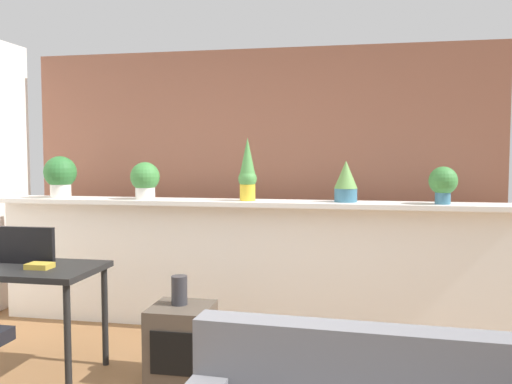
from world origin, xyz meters
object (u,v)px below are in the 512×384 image
desk (19,278)px  book_on_desk (40,266)px  potted_plant_1 (145,179)px  tv_monitor (27,245)px  potted_plant_0 (60,175)px  side_cube_shelf (181,343)px  potted_plant_4 (443,183)px  potted_plant_2 (248,171)px  potted_plant_3 (346,181)px  vase_on_shelf (179,290)px

desk → book_on_desk: size_ratio=6.85×
potted_plant_1 → tv_monitor: bearing=-111.2°
potted_plant_0 → desk: (0.37, -1.17, -0.66)m
potted_plant_0 → tv_monitor: (0.38, -1.09, -0.45)m
potted_plant_1 → desk: (-0.44, -1.17, -0.63)m
tv_monitor → side_cube_shelf: 1.27m
book_on_desk → potted_plant_4: bearing=23.9°
side_cube_shelf → potted_plant_4: bearing=30.1°
potted_plant_2 → side_cube_shelf: (-0.23, -1.07, -1.12)m
potted_plant_4 → desk: (-2.92, -1.15, -0.62)m
potted_plant_3 → vase_on_shelf: 1.66m
potted_plant_3 → tv_monitor: 2.47m
potted_plant_2 → vase_on_shelf: bearing=-103.9°
potted_plant_1 → potted_plant_4: potted_plant_1 is taller
potted_plant_3 → side_cube_shelf: potted_plant_3 is taller
potted_plant_4 → desk: size_ratio=0.27×
potted_plant_1 → potted_plant_4: 2.48m
potted_plant_0 → tv_monitor: 1.24m
potted_plant_3 → side_cube_shelf: 1.84m
potted_plant_1 → vase_on_shelf: size_ratio=1.67×
potted_plant_3 → book_on_desk: potted_plant_3 is taller
potted_plant_1 → potted_plant_3: size_ratio=0.95×
vase_on_shelf → potted_plant_1: bearing=122.7°
potted_plant_3 → book_on_desk: 2.40m
potted_plant_2 → tv_monitor: (-1.34, -1.10, -0.49)m
desk → book_on_desk: bearing=-14.6°
potted_plant_3 → potted_plant_4: potted_plant_3 is taller
tv_monitor → book_on_desk: bearing=-35.9°
book_on_desk → vase_on_shelf: bearing=12.4°
potted_plant_1 → vase_on_shelf: 1.40m
potted_plant_3 → side_cube_shelf: (-1.05, -1.10, -1.04)m
potted_plant_2 → potted_plant_4: potted_plant_2 is taller
tv_monitor → book_on_desk: tv_monitor is taller
potted_plant_1 → side_cube_shelf: size_ratio=0.65×
tv_monitor → vase_on_shelf: (1.08, 0.07, -0.28)m
potted_plant_2 → book_on_desk: size_ratio=3.30×
book_on_desk → potted_plant_1: bearing=78.7°
potted_plant_2 → desk: 1.92m
potted_plant_4 → vase_on_shelf: potted_plant_4 is taller
potted_plant_3 → tv_monitor: bearing=-152.2°
potted_plant_1 → potted_plant_2: (0.91, 0.00, 0.08)m
potted_plant_0 → potted_plant_1: size_ratio=1.16×
potted_plant_1 → vase_on_shelf: potted_plant_1 is taller
potted_plant_3 → potted_plant_2: bearing=-177.4°
potted_plant_0 → potted_plant_1: bearing=0.2°
desk → potted_plant_0: bearing=107.6°
potted_plant_3 → potted_plant_1: bearing=-178.6°
potted_plant_4 → tv_monitor: bearing=-159.7°
vase_on_shelf → potted_plant_3: bearing=44.9°
potted_plant_3 → vase_on_shelf: bearing=-135.1°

